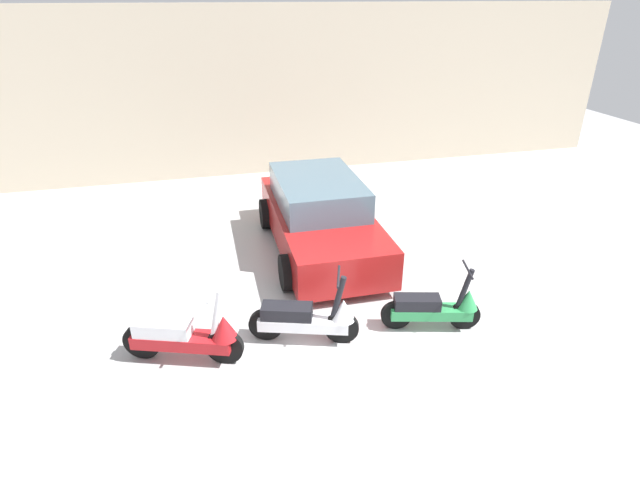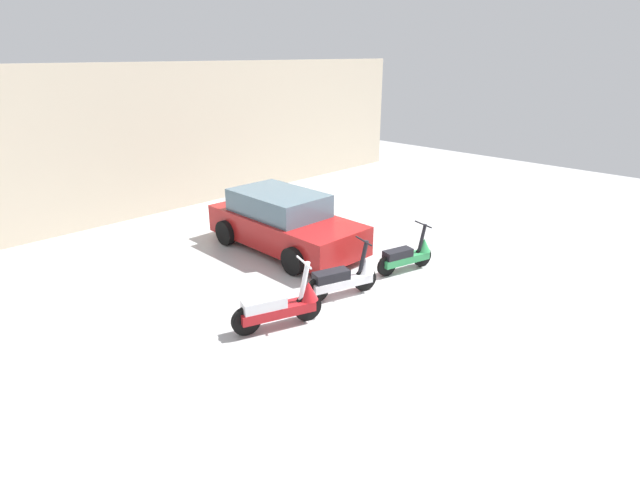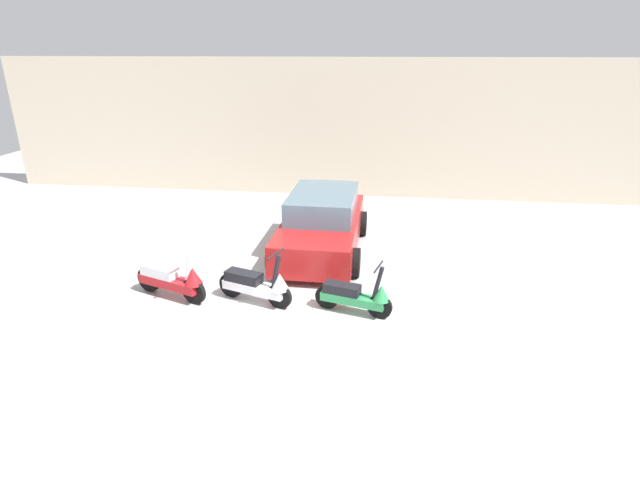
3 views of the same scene
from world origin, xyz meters
The scene contains 6 objects.
ground_plane centered at (0.00, 0.00, 0.00)m, with size 28.00×28.00×0.00m, color #B2B2B2.
wall_back centered at (0.00, 8.00, 2.00)m, with size 19.60×0.12×3.99m, color beige.
scooter_front_left centered at (-1.73, 0.85, 0.38)m, with size 1.48×0.78×1.08m.
scooter_front_right centered at (-0.18, 0.86, 0.36)m, with size 1.42×0.71×1.02m.
scooter_front_center centered at (1.57, 0.70, 0.34)m, with size 1.34×0.61×0.95m.
car_rear_left centered at (0.64, 3.45, 0.62)m, with size 1.88×3.83×1.29m.
Camera 1 is at (-1.36, -4.41, 4.19)m, focal length 28.00 mm.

